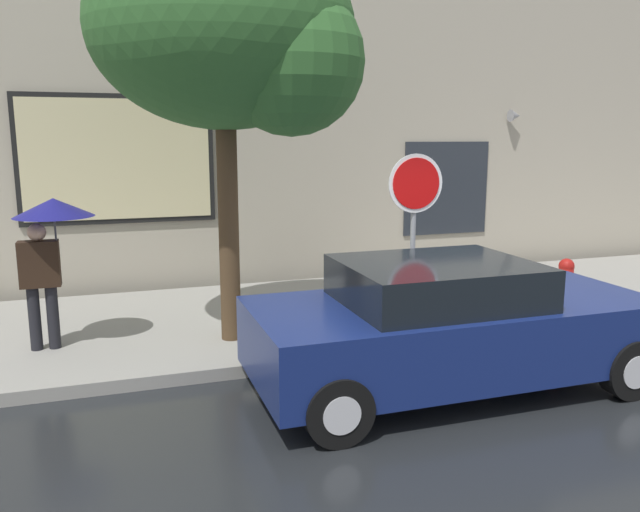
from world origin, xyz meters
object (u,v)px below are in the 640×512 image
object	(u,v)px
fire_hydrant	(565,283)
stop_sign	(415,207)
parked_car	(449,326)
street_tree	(237,36)
pedestrian_with_umbrella	(49,231)

from	to	relation	value
fire_hydrant	stop_sign	size ratio (longest dim) A/B	0.32
parked_car	stop_sign	distance (m)	1.99
parked_car	stop_sign	size ratio (longest dim) A/B	1.85
street_tree	stop_sign	size ratio (longest dim) A/B	2.14
fire_hydrant	street_tree	world-z (taller)	street_tree
parked_car	fire_hydrant	bearing A→B (deg)	31.77
fire_hydrant	street_tree	size ratio (longest dim) A/B	0.15
fire_hydrant	stop_sign	distance (m)	3.02
parked_car	stop_sign	world-z (taller)	stop_sign
pedestrian_with_umbrella	stop_sign	bearing A→B (deg)	-8.75
parked_car	pedestrian_with_umbrella	distance (m)	4.77
stop_sign	street_tree	bearing A→B (deg)	172.56
parked_car	fire_hydrant	xyz separation A→B (m)	(3.09, 1.92, -0.19)
stop_sign	pedestrian_with_umbrella	bearing A→B (deg)	171.25
street_tree	parked_car	bearing A→B (deg)	-45.99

